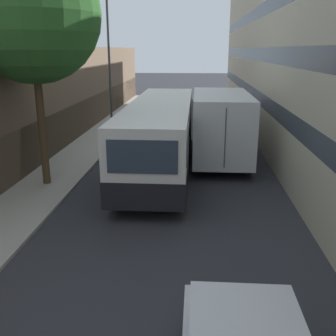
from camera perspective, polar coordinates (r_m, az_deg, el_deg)
The scene contains 8 objects.
ground_plane at distance 14.48m, azimuth 0.39°, elevation -3.17°, with size 150.00×150.00×0.00m, color #2B2B30.
sidewalk_left at distance 15.47m, azimuth -17.29°, elevation -2.41°, with size 2.26×60.00×0.11m.
building_right_apartment at distance 14.29m, azimuth 23.13°, elevation 15.65°, with size 2.40×60.00×10.01m.
bus at distance 16.81m, azimuth -1.05°, elevation 5.07°, with size 2.49×11.77×2.86m.
box_truck at distance 18.73m, azimuth 7.50°, elevation 6.60°, with size 2.44×8.14×3.10m.
panel_van at distance 27.63m, azimuth -1.81°, elevation 8.64°, with size 1.83×4.34×1.82m.
street_lamp at distance 22.02m, azimuth -8.65°, elevation 17.92°, with size 0.36×0.80×7.87m.
street_tree_left at distance 14.86m, azimuth -19.22°, elevation 20.37°, with size 4.68×4.68×8.34m.
Camera 1 is at (0.87, 1.42, 4.95)m, focal length 42.00 mm.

